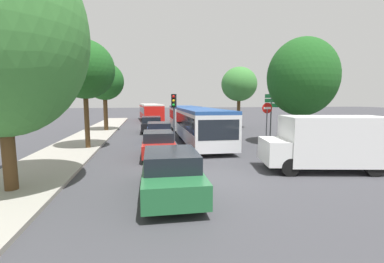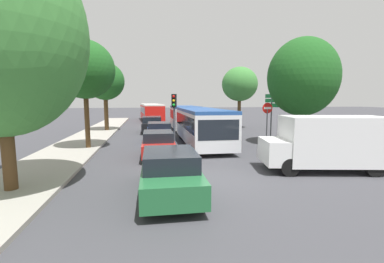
{
  "view_description": "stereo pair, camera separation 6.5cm",
  "coord_description": "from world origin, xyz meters",
  "px_view_note": "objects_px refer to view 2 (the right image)",
  "views": [
    {
      "loc": [
        -2.42,
        -9.25,
        2.96
      ],
      "look_at": [
        0.2,
        5.1,
        1.2
      ],
      "focal_mm": 24.0,
      "sensor_mm": 36.0,
      "label": 1
    },
    {
      "loc": [
        -2.36,
        -9.26,
        2.96
      ],
      "look_at": [
        0.2,
        5.1,
        1.2
      ],
      "focal_mm": 24.0,
      "sensor_mm": 36.0,
      "label": 2
    }
  ],
  "objects_px": {
    "white_van": "(328,142)",
    "tree_left_mid": "(85,70)",
    "tree_right_mid": "(240,84)",
    "traffic_light": "(174,107)",
    "queued_car_green": "(170,172)",
    "articulated_bus": "(193,120)",
    "queued_car_red": "(158,144)",
    "queued_car_blue": "(159,132)",
    "direction_sign_post": "(272,106)",
    "queued_car_black": "(152,124)",
    "tree_left_far": "(104,82)",
    "city_bus_rear": "(151,111)",
    "no_entry_sign": "(267,117)",
    "tree_right_near": "(302,79)"
  },
  "relations": [
    {
      "from": "queued_car_red",
      "to": "tree_right_mid",
      "type": "distance_m",
      "value": 16.23
    },
    {
      "from": "direction_sign_post",
      "to": "tree_left_far",
      "type": "height_order",
      "value": "tree_left_far"
    },
    {
      "from": "queued_car_red",
      "to": "tree_right_near",
      "type": "relative_size",
      "value": 0.56
    },
    {
      "from": "tree_right_mid",
      "to": "no_entry_sign",
      "type": "bearing_deg",
      "value": -100.65
    },
    {
      "from": "queued_car_green",
      "to": "queued_car_blue",
      "type": "height_order",
      "value": "queued_car_green"
    },
    {
      "from": "no_entry_sign",
      "to": "tree_right_near",
      "type": "height_order",
      "value": "tree_right_near"
    },
    {
      "from": "tree_right_mid",
      "to": "traffic_light",
      "type": "bearing_deg",
      "value": -131.58
    },
    {
      "from": "city_bus_rear",
      "to": "tree_left_mid",
      "type": "height_order",
      "value": "tree_left_mid"
    },
    {
      "from": "queued_car_blue",
      "to": "tree_left_far",
      "type": "relative_size",
      "value": 0.62
    },
    {
      "from": "no_entry_sign",
      "to": "tree_right_near",
      "type": "bearing_deg",
      "value": 84.84
    },
    {
      "from": "queued_car_green",
      "to": "tree_left_far",
      "type": "relative_size",
      "value": 0.63
    },
    {
      "from": "queued_car_red",
      "to": "queued_car_blue",
      "type": "bearing_deg",
      "value": -2.23
    },
    {
      "from": "tree_right_near",
      "to": "queued_car_red",
      "type": "bearing_deg",
      "value": -168.05
    },
    {
      "from": "articulated_bus",
      "to": "queued_car_green",
      "type": "height_order",
      "value": "articulated_bus"
    },
    {
      "from": "articulated_bus",
      "to": "tree_right_near",
      "type": "xyz_separation_m",
      "value": [
        6.37,
        -4.91,
        2.97
      ]
    },
    {
      "from": "articulated_bus",
      "to": "tree_right_mid",
      "type": "bearing_deg",
      "value": 134.43
    },
    {
      "from": "queued_car_green",
      "to": "tree_right_mid",
      "type": "height_order",
      "value": "tree_right_mid"
    },
    {
      "from": "queued_car_blue",
      "to": "no_entry_sign",
      "type": "height_order",
      "value": "no_entry_sign"
    },
    {
      "from": "direction_sign_post",
      "to": "tree_right_near",
      "type": "bearing_deg",
      "value": 100.53
    },
    {
      "from": "queued_car_red",
      "to": "direction_sign_post",
      "type": "bearing_deg",
      "value": -63.08
    },
    {
      "from": "city_bus_rear",
      "to": "queued_car_red",
      "type": "height_order",
      "value": "city_bus_rear"
    },
    {
      "from": "direction_sign_post",
      "to": "tree_left_mid",
      "type": "distance_m",
      "value": 12.91
    },
    {
      "from": "queued_car_blue",
      "to": "tree_right_mid",
      "type": "bearing_deg",
      "value": -47.86
    },
    {
      "from": "city_bus_rear",
      "to": "no_entry_sign",
      "type": "relative_size",
      "value": 4.11
    },
    {
      "from": "white_van",
      "to": "direction_sign_post",
      "type": "height_order",
      "value": "direction_sign_post"
    },
    {
      "from": "white_van",
      "to": "tree_left_far",
      "type": "distance_m",
      "value": 19.95
    },
    {
      "from": "queued_car_black",
      "to": "white_van",
      "type": "height_order",
      "value": "white_van"
    },
    {
      "from": "queued_car_red",
      "to": "no_entry_sign",
      "type": "height_order",
      "value": "no_entry_sign"
    },
    {
      "from": "queued_car_green",
      "to": "tree_left_mid",
      "type": "distance_m",
      "value": 10.18
    },
    {
      "from": "city_bus_rear",
      "to": "tree_left_mid",
      "type": "distance_m",
      "value": 22.61
    },
    {
      "from": "queued_car_black",
      "to": "direction_sign_post",
      "type": "xyz_separation_m",
      "value": [
        8.63,
        -6.58,
        1.82
      ]
    },
    {
      "from": "queued_car_black",
      "to": "articulated_bus",
      "type": "bearing_deg",
      "value": -138.26
    },
    {
      "from": "tree_right_mid",
      "to": "queued_car_green",
      "type": "bearing_deg",
      "value": -116.36
    },
    {
      "from": "no_entry_sign",
      "to": "queued_car_red",
      "type": "bearing_deg",
      "value": -73.08
    },
    {
      "from": "tree_left_mid",
      "to": "articulated_bus",
      "type": "bearing_deg",
      "value": 30.72
    },
    {
      "from": "queued_car_blue",
      "to": "tree_left_mid",
      "type": "height_order",
      "value": "tree_left_mid"
    },
    {
      "from": "tree_left_mid",
      "to": "tree_left_far",
      "type": "xyz_separation_m",
      "value": [
        -0.32,
        9.34,
        -0.09
      ]
    },
    {
      "from": "traffic_light",
      "to": "direction_sign_post",
      "type": "xyz_separation_m",
      "value": [
        7.27,
        0.38,
        0.07
      ]
    },
    {
      "from": "articulated_bus",
      "to": "queued_car_red",
      "type": "height_order",
      "value": "articulated_bus"
    },
    {
      "from": "traffic_light",
      "to": "direction_sign_post",
      "type": "height_order",
      "value": "direction_sign_post"
    },
    {
      "from": "queued_car_green",
      "to": "tree_right_mid",
      "type": "xyz_separation_m",
      "value": [
        9.14,
        18.45,
        3.96
      ]
    },
    {
      "from": "city_bus_rear",
      "to": "tree_left_far",
      "type": "relative_size",
      "value": 1.77
    },
    {
      "from": "white_van",
      "to": "tree_left_mid",
      "type": "height_order",
      "value": "tree_left_mid"
    },
    {
      "from": "queued_car_red",
      "to": "queued_car_blue",
      "type": "height_order",
      "value": "queued_car_blue"
    },
    {
      "from": "white_van",
      "to": "traffic_light",
      "type": "height_order",
      "value": "traffic_light"
    },
    {
      "from": "articulated_bus",
      "to": "queued_car_blue",
      "type": "relative_size",
      "value": 4.0
    },
    {
      "from": "no_entry_sign",
      "to": "tree_left_far",
      "type": "distance_m",
      "value": 15.47
    },
    {
      "from": "direction_sign_post",
      "to": "tree_left_far",
      "type": "distance_m",
      "value": 15.29
    },
    {
      "from": "articulated_bus",
      "to": "queued_car_black",
      "type": "height_order",
      "value": "articulated_bus"
    },
    {
      "from": "articulated_bus",
      "to": "tree_left_mid",
      "type": "relative_size",
      "value": 2.51
    }
  ]
}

